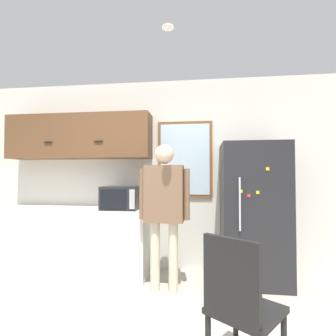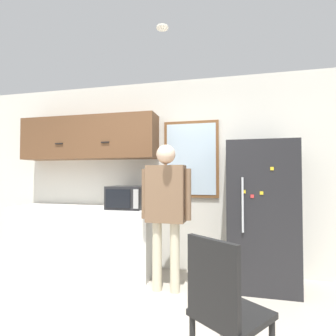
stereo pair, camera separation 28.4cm
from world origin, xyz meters
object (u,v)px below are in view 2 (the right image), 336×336
Objects in this scene: microwave at (127,197)px; chair at (223,304)px; person at (166,201)px; refrigerator at (260,214)px.

microwave reaches higher than chair.
microwave is at bearing 151.45° from person.
person reaches higher than chair.
person is at bearing -160.35° from refrigerator.
person is 1.50m from chair.
microwave is 2.11m from chair.
person reaches higher than microwave.
microwave is 1.71m from refrigerator.
refrigerator is 1.71m from chair.
microwave is at bearing -13.93° from chair.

